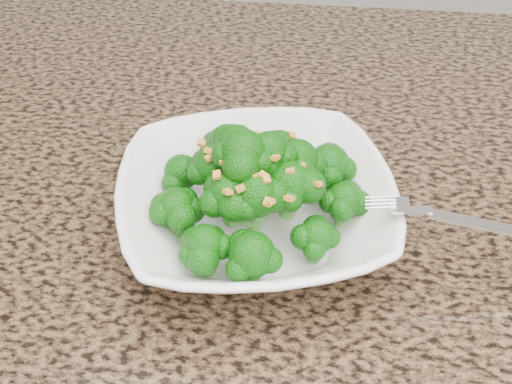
# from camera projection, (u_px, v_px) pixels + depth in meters

# --- Properties ---
(granite_counter) EXTENTS (1.64, 1.04, 0.03)m
(granite_counter) POSITION_uv_depth(u_px,v_px,m) (340.00, 244.00, 0.62)
(granite_counter) COLOR brown
(granite_counter) RESTS_ON cabinet
(bowl) EXTENTS (0.31, 0.31, 0.06)m
(bowl) POSITION_uv_depth(u_px,v_px,m) (256.00, 208.00, 0.60)
(bowl) COLOR white
(bowl) RESTS_ON granite_counter
(broccoli_pile) EXTENTS (0.22, 0.22, 0.08)m
(broccoli_pile) POSITION_uv_depth(u_px,v_px,m) (256.00, 147.00, 0.55)
(broccoli_pile) COLOR #11620B
(broccoli_pile) RESTS_ON bowl
(garlic_topping) EXTENTS (0.13, 0.13, 0.01)m
(garlic_topping) POSITION_uv_depth(u_px,v_px,m) (256.00, 107.00, 0.52)
(garlic_topping) COLOR gold
(garlic_topping) RESTS_ON broccoli_pile
(fork) EXTENTS (0.17, 0.03, 0.01)m
(fork) POSITION_uv_depth(u_px,v_px,m) (424.00, 211.00, 0.54)
(fork) COLOR silver
(fork) RESTS_ON bowl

